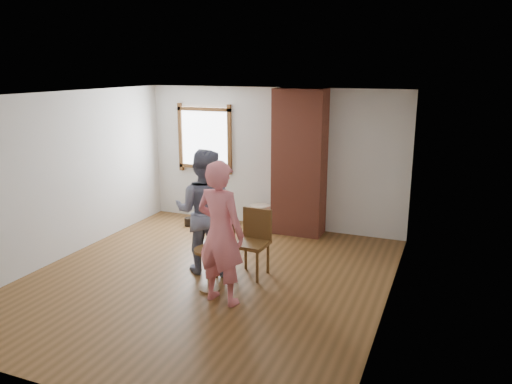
% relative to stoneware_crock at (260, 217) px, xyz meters
% --- Properties ---
extents(ground, '(5.50, 5.50, 0.00)m').
position_rel_stoneware_crock_xyz_m(ground, '(0.11, -2.40, -0.23)').
color(ground, brown).
rests_on(ground, ground).
extents(room_shell, '(5.04, 5.52, 2.62)m').
position_rel_stoneware_crock_xyz_m(room_shell, '(0.05, -1.79, 1.57)').
color(room_shell, silver).
rests_on(room_shell, ground).
extents(brick_chimney, '(0.90, 0.50, 2.60)m').
position_rel_stoneware_crock_xyz_m(brick_chimney, '(0.71, 0.10, 1.07)').
color(brick_chimney, '#A6503A').
rests_on(brick_chimney, ground).
extents(stoneware_crock, '(0.42, 0.42, 0.47)m').
position_rel_stoneware_crock_xyz_m(stoneware_crock, '(0.00, 0.00, 0.00)').
color(stoneware_crock, tan).
rests_on(stoneware_crock, ground).
extents(dark_pot, '(0.19, 0.19, 0.16)m').
position_rel_stoneware_crock_xyz_m(dark_pot, '(-1.35, -0.31, -0.15)').
color(dark_pot, black).
rests_on(dark_pot, ground).
extents(dining_chair_left, '(0.51, 0.51, 0.88)m').
position_rel_stoneware_crock_xyz_m(dining_chair_left, '(0.14, -2.01, 0.26)').
color(dining_chair_left, brown).
rests_on(dining_chair_left, ground).
extents(dining_chair_right, '(0.48, 0.48, 0.97)m').
position_rel_stoneware_crock_xyz_m(dining_chair_right, '(0.67, -1.94, 0.31)').
color(dining_chair_right, brown).
rests_on(dining_chair_right, ground).
extents(side_table, '(0.40, 0.40, 0.60)m').
position_rel_stoneware_crock_xyz_m(side_table, '(0.33, -2.69, 0.17)').
color(side_table, brown).
rests_on(side_table, ground).
extents(cake_plate, '(0.18, 0.18, 0.01)m').
position_rel_stoneware_crock_xyz_m(cake_plate, '(0.33, -2.69, 0.37)').
color(cake_plate, white).
rests_on(cake_plate, side_table).
extents(cake_slice, '(0.08, 0.07, 0.06)m').
position_rel_stoneware_crock_xyz_m(cake_slice, '(0.34, -2.69, 0.40)').
color(cake_slice, white).
rests_on(cake_slice, cake_plate).
extents(man, '(1.01, 0.86, 1.83)m').
position_rel_stoneware_crock_xyz_m(man, '(-0.05, -2.09, 0.68)').
color(man, '#131436').
rests_on(man, ground).
extents(person_pink, '(0.75, 0.56, 1.86)m').
position_rel_stoneware_crock_xyz_m(person_pink, '(0.62, -2.92, 0.70)').
color(person_pink, pink).
rests_on(person_pink, ground).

